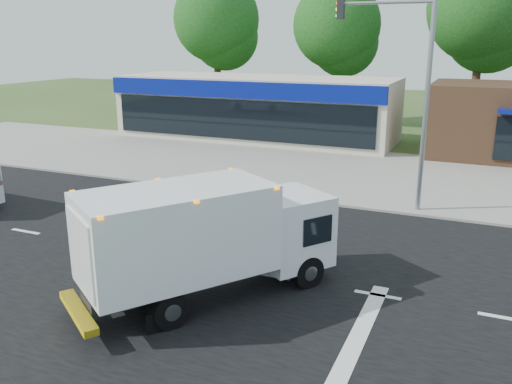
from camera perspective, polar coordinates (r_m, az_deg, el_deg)
ground at (r=15.25m, az=1.44°, el=-8.83°), size 120.00×120.00×0.00m
road_asphalt at (r=15.25m, az=1.44°, el=-8.82°), size 60.00×14.00×0.02m
sidewalk at (r=22.59m, az=9.26°, el=-0.58°), size 60.00×2.40×0.12m
parking_apron at (r=28.09m, az=12.21°, el=2.40°), size 60.00×9.00×0.02m
lane_markings at (r=13.69m, az=4.64°, el=-11.85°), size 55.20×7.00×0.01m
ems_box_truck at (r=13.45m, az=-5.33°, el=-4.40°), size 5.56×6.75×3.00m
emergency_worker at (r=16.70m, az=-14.45°, el=-3.81°), size 0.73×0.73×1.82m
retail_strip_mall at (r=35.98m, az=0.05°, el=8.90°), size 18.00×6.20×4.00m
traffic_signal_pole at (r=20.71m, az=15.88°, el=11.26°), size 3.51×0.25×8.00m
background_trees at (r=41.48m, az=15.74°, el=16.69°), size 36.77×7.39×12.10m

